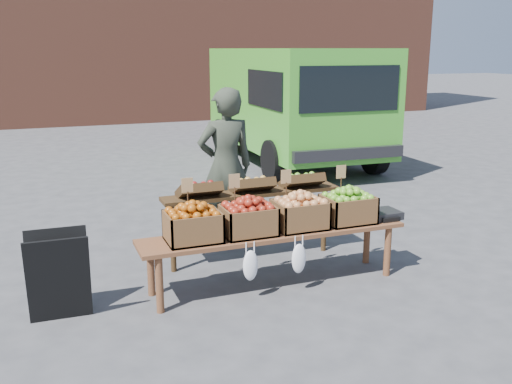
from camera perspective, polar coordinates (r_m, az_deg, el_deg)
name	(u,v)px	position (r m, az deg, el deg)	size (l,w,h in m)	color
ground	(267,273)	(6.13, 1.06, -8.06)	(80.00, 80.00, 0.00)	#454547
delivery_van	(292,106)	(11.91, 3.60, 8.54)	(2.38, 5.19, 2.32)	green
vendor	(226,167)	(6.84, -3.05, 2.54)	(0.69, 0.45, 1.89)	#2F3529
chalkboard_sign	(58,276)	(5.29, -19.15, -7.93)	(0.53, 0.29, 0.80)	black
back_table	(252,216)	(6.31, -0.38, -2.42)	(2.10, 0.44, 1.04)	#362411
display_bench	(274,258)	(5.73, 1.83, -6.63)	(2.70, 0.56, 0.57)	brown
crate_golden_apples	(193,227)	(5.34, -6.33, -3.46)	(0.50, 0.40, 0.28)	#AF5810
crate_russet_pears	(248,220)	(5.50, -0.78, -2.85)	(0.50, 0.40, 0.28)	#770C00
crate_red_apples	(300,215)	(5.71, 4.40, -2.26)	(0.50, 0.40, 0.28)	#B4953D
crate_green_apples	(348,209)	(5.96, 9.18, -1.70)	(0.50, 0.40, 0.28)	#327C15
weighing_scale	(383,214)	(6.21, 12.54, -2.18)	(0.34, 0.30, 0.08)	black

